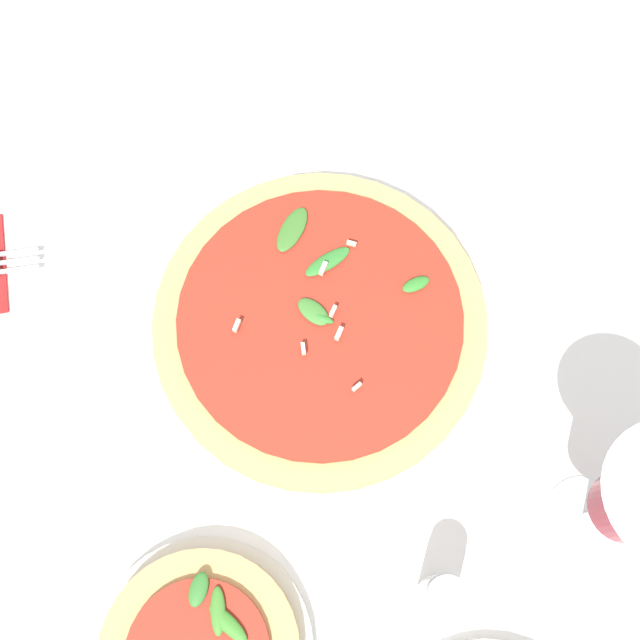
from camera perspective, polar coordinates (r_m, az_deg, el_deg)
ground_plane at (r=0.67m, az=2.86°, el=-3.07°), size 6.00×6.00×0.00m
pizza_arugula_main at (r=0.66m, az=0.00°, el=-0.36°), size 0.31×0.31×0.05m
shaker_pepper at (r=0.62m, az=9.24°, el=-20.04°), size 0.03×0.03×0.07m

